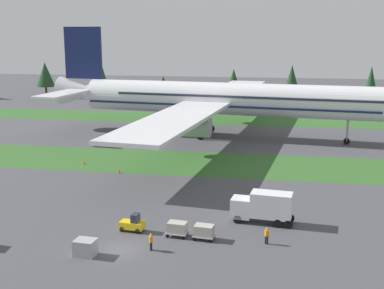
# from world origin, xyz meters

# --- Properties ---
(ground_plane) EXTENTS (400.00, 400.00, 0.00)m
(ground_plane) POSITION_xyz_m (0.00, 0.00, 0.00)
(ground_plane) COLOR #47474C
(grass_strip_near) EXTENTS (320.00, 15.85, 0.01)m
(grass_strip_near) POSITION_xyz_m (0.00, 34.69, 0.00)
(grass_strip_near) COLOR #336028
(grass_strip_near) RESTS_ON ground
(grass_strip_far) EXTENTS (320.00, 15.85, 0.01)m
(grass_strip_far) POSITION_xyz_m (0.00, 78.40, 0.00)
(grass_strip_far) COLOR #336028
(grass_strip_far) RESTS_ON ground
(airliner) EXTENTS (70.51, 86.75, 22.09)m
(airliner) POSITION_xyz_m (2.42, 56.84, 7.91)
(airliner) COLOR white
(airliner) RESTS_ON ground
(baggage_tug) EXTENTS (2.74, 1.60, 1.97)m
(baggage_tug) POSITION_xyz_m (-0.05, 4.88, 0.81)
(baggage_tug) COLOR yellow
(baggage_tug) RESTS_ON ground
(cargo_dolly_lead) EXTENTS (2.36, 1.75, 1.55)m
(cargo_dolly_lead) POSITION_xyz_m (4.94, 4.28, 0.92)
(cargo_dolly_lead) COLOR #A3A3A8
(cargo_dolly_lead) RESTS_ON ground
(cargo_dolly_second) EXTENTS (2.36, 1.75, 1.55)m
(cargo_dolly_second) POSITION_xyz_m (7.82, 3.93, 0.92)
(cargo_dolly_second) COLOR #A3A3A8
(cargo_dolly_second) RESTS_ON ground
(catering_truck) EXTENTS (7.17, 3.08, 3.58)m
(catering_truck) POSITION_xyz_m (13.61, 9.72, 1.95)
(catering_truck) COLOR silver
(catering_truck) RESTS_ON ground
(ground_crew_marshaller) EXTENTS (0.36, 0.56, 1.74)m
(ground_crew_marshaller) POSITION_xyz_m (3.10, 0.41, 0.95)
(ground_crew_marshaller) COLOR black
(ground_crew_marshaller) RESTS_ON ground
(ground_crew_loader) EXTENTS (0.49, 0.36, 1.74)m
(ground_crew_loader) POSITION_xyz_m (14.21, 3.86, 0.95)
(ground_crew_loader) COLOR black
(ground_crew_loader) RESTS_ON ground
(uld_container_1) EXTENTS (2.12, 1.76, 1.57)m
(uld_container_1) POSITION_xyz_m (-2.80, -1.76, 0.79)
(uld_container_1) COLOR #A3A3A8
(uld_container_1) RESTS_ON ground
(taxiway_marker_0) EXTENTS (0.44, 0.44, 0.65)m
(taxiway_marker_0) POSITION_xyz_m (-15.92, 31.05, 0.32)
(taxiway_marker_0) COLOR orange
(taxiway_marker_0) RESTS_ON ground
(taxiway_marker_1) EXTENTS (0.44, 0.44, 0.67)m
(taxiway_marker_1) POSITION_xyz_m (-8.70, 26.91, 0.33)
(taxiway_marker_1) COLOR orange
(taxiway_marker_1) RESTS_ON ground
(distant_tree_line) EXTENTS (203.47, 11.04, 11.91)m
(distant_tree_line) POSITION_xyz_m (-2.80, 108.88, 6.98)
(distant_tree_line) COLOR #4C3823
(distant_tree_line) RESTS_ON ground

